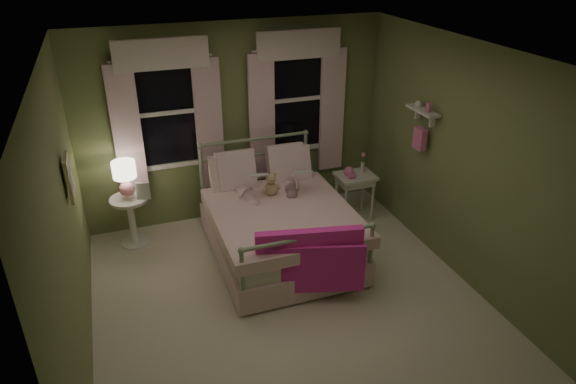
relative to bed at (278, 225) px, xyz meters
name	(u,v)px	position (x,y,z in m)	size (l,w,h in m)	color
room_shell	(289,193)	(-0.20, -0.92, 0.92)	(4.20, 4.20, 4.20)	white
bed	(278,225)	(0.00, 0.00, 0.00)	(1.58, 2.04, 1.18)	white
pink_throw	(310,255)	(0.00, -1.03, 0.23)	(1.10, 0.41, 0.71)	#FA31B4
child_left	(245,172)	(-0.28, 0.42, 0.57)	(0.28, 0.18, 0.76)	#F7D1DD
child_right	(288,168)	(0.28, 0.42, 0.53)	(0.34, 0.26, 0.70)	#F7D1DD
book_left	(250,179)	(-0.28, 0.17, 0.58)	(0.20, 0.27, 0.03)	beige
book_right	(295,176)	(0.28, 0.17, 0.54)	(0.20, 0.27, 0.02)	beige
teddy_bear	(271,186)	(0.00, 0.26, 0.41)	(0.22, 0.18, 0.30)	tan
nightstand_left	(131,215)	(-1.65, 0.80, 0.03)	(0.46, 0.46, 0.65)	white
table_lamp	(125,175)	(-1.65, 0.80, 0.57)	(0.28, 0.28, 0.45)	#D98087
book_nightstand	(137,199)	(-1.55, 0.72, 0.27)	(0.16, 0.22, 0.02)	beige
nightstand_right	(355,182)	(1.25, 0.47, 0.17)	(0.50, 0.40, 0.64)	white
pink_toy	(349,172)	(1.15, 0.47, 0.32)	(0.14, 0.18, 0.14)	pink
bud_vase	(363,163)	(1.37, 0.52, 0.41)	(0.06, 0.06, 0.28)	white
window_left	(167,108)	(-1.05, 1.11, 1.24)	(1.34, 0.13, 1.96)	black
window_right	(298,95)	(0.65, 1.11, 1.24)	(1.34, 0.13, 1.96)	black
wall_shelf	(421,125)	(1.70, -0.21, 1.14)	(0.15, 0.50, 0.60)	white
framed_picture	(70,178)	(-2.14, -0.32, 1.12)	(0.03, 0.32, 0.42)	beige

